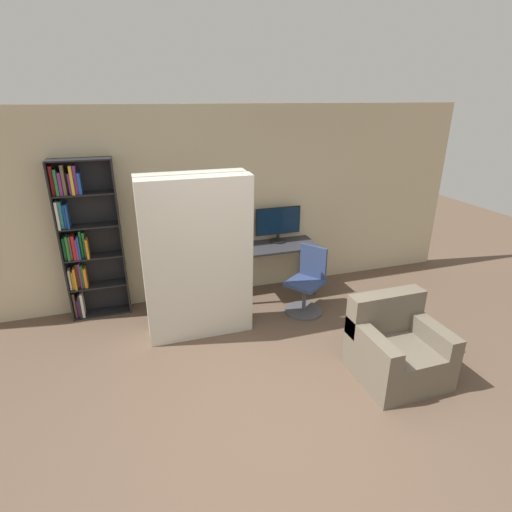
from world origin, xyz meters
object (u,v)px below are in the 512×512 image
(office_chair, at_px, (307,286))
(armchair, at_px, (396,348))
(mattress_far, at_px, (195,255))
(monitor, at_px, (278,223))
(mattress_near, at_px, (199,262))
(bookshelf, at_px, (84,239))

(office_chair, bearing_deg, armchair, -78.36)
(armchair, bearing_deg, mattress_far, 138.76)
(monitor, xyz_separation_m, mattress_near, (-1.36, -1.00, -0.05))
(armchair, bearing_deg, bookshelf, 142.54)
(bookshelf, height_order, armchair, bookshelf)
(mattress_near, bearing_deg, mattress_far, 90.00)
(office_chair, xyz_separation_m, mattress_far, (-1.49, 0.04, 0.63))
(monitor, bearing_deg, office_chair, -80.90)
(monitor, bearing_deg, mattress_far, -150.87)
(bookshelf, height_order, mattress_near, bookshelf)
(office_chair, xyz_separation_m, bookshelf, (-2.79, 0.84, 0.71))
(office_chair, bearing_deg, monitor, 99.10)
(bookshelf, bearing_deg, armchair, -37.46)
(monitor, distance_m, mattress_near, 1.69)
(mattress_far, bearing_deg, office_chair, -1.62)
(mattress_near, height_order, armchair, mattress_near)
(monitor, relative_size, armchair, 0.82)
(monitor, distance_m, armchair, 2.50)
(monitor, relative_size, bookshelf, 0.33)
(mattress_near, distance_m, mattress_far, 0.24)
(mattress_far, bearing_deg, armchair, -41.24)
(monitor, xyz_separation_m, mattress_far, (-1.36, -0.76, -0.05))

